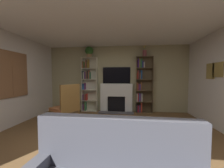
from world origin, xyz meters
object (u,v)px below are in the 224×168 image
(bookshelf_left, at_px, (88,83))
(bookshelf_right, at_px, (142,85))
(potted_plant, at_px, (89,51))
(tv, at_px, (117,75))
(vase_with_flowers, at_px, (145,53))
(fireplace, at_px, (116,97))
(coffee_table, at_px, (119,144))
(armchair, at_px, (67,105))

(bookshelf_left, relative_size, bookshelf_right, 1.00)
(potted_plant, bearing_deg, tv, 6.41)
(bookshelf_right, xyz_separation_m, vase_with_flowers, (0.08, -0.05, 1.20))
(bookshelf_left, relative_size, vase_with_flowers, 5.10)
(fireplace, height_order, bookshelf_right, bookshelf_right)
(vase_with_flowers, relative_size, coffee_table, 0.48)
(tv, distance_m, potted_plant, 1.43)
(tv, bearing_deg, bookshelf_right, -4.34)
(fireplace, xyz_separation_m, bookshelf_left, (-1.13, 0.01, 0.53))
(armchair, distance_m, coffee_table, 2.17)
(bookshelf_left, height_order, bookshelf_right, same)
(bookshelf_left, xyz_separation_m, bookshelf_right, (2.12, -0.01, -0.04))
(vase_with_flowers, bearing_deg, potted_plant, 180.00)
(armchair, bearing_deg, potted_plant, 83.42)
(bookshelf_right, xyz_separation_m, coffee_table, (-0.70, -3.21, -0.75))
(tv, bearing_deg, armchair, -125.24)
(fireplace, bearing_deg, coffee_table, -84.83)
(tv, distance_m, vase_with_flowers, 1.36)
(bookshelf_left, xyz_separation_m, potted_plant, (0.06, -0.06, 1.26))
(potted_plant, height_order, armchair, potted_plant)
(bookshelf_right, relative_size, potted_plant, 5.06)
(fireplace, relative_size, vase_with_flowers, 3.22)
(vase_with_flowers, bearing_deg, coffee_table, -103.80)
(bookshelf_right, xyz_separation_m, armchair, (-2.25, -1.71, -0.48))
(potted_plant, relative_size, vase_with_flowers, 1.01)
(bookshelf_left, relative_size, coffee_table, 2.45)
(fireplace, distance_m, vase_with_flowers, 2.00)
(fireplace, relative_size, coffee_table, 1.55)
(vase_with_flowers, height_order, armchair, vase_with_flowers)
(fireplace, xyz_separation_m, vase_with_flowers, (1.07, -0.05, 1.69))
(tv, height_order, bookshelf_left, bookshelf_left)
(armchair, xyz_separation_m, coffee_table, (1.55, -1.50, -0.26))
(fireplace, bearing_deg, potted_plant, -177.41)
(vase_with_flowers, xyz_separation_m, coffee_table, (-0.78, -3.16, -1.95))
(fireplace, height_order, vase_with_flowers, vase_with_flowers)
(bookshelf_left, bearing_deg, fireplace, -0.44)
(fireplace, distance_m, tv, 0.86)
(tv, xyz_separation_m, armchair, (-1.26, -1.78, -0.85))
(vase_with_flowers, distance_m, armchair, 3.32)
(tv, xyz_separation_m, coffee_table, (0.29, -3.28, -1.12))
(tv, relative_size, coffee_table, 1.24)
(bookshelf_right, height_order, armchair, bookshelf_right)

